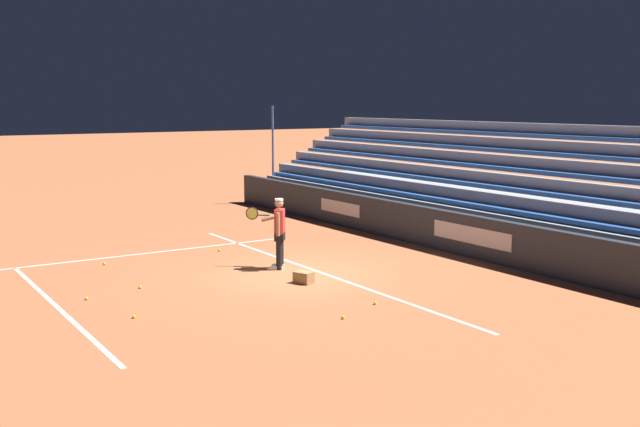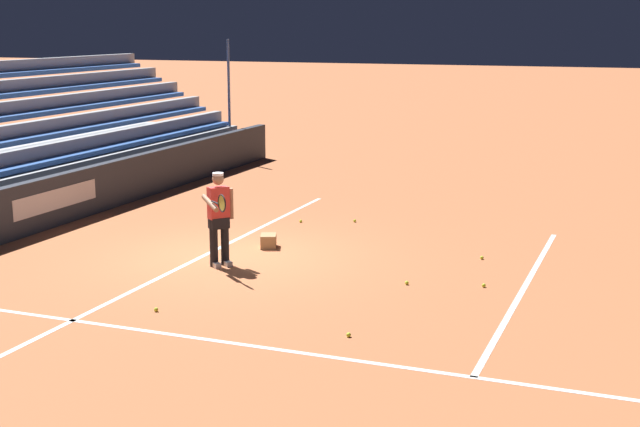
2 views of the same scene
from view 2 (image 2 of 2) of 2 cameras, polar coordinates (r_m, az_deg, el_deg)
name	(u,v)px [view 2 (image 2 of 2)]	position (r m, az deg, el deg)	size (l,w,h in m)	color
ground_plane	(229,257)	(16.90, -5.86, -2.82)	(160.00, 160.00, 0.00)	#B7663D
court_baseline_white	(205,255)	(17.12, -7.35, -2.64)	(12.00, 0.10, 0.01)	white
court_sideline_white	(360,361)	(11.79, 2.55, -9.42)	(0.10, 12.00, 0.01)	white
court_service_line_white	(524,288)	(15.27, 12.92, -4.67)	(8.22, 0.10, 0.01)	white
back_wall_sponsor_board	(21,210)	(19.38, -18.61, 0.20)	(23.63, 0.25, 1.10)	#2D333D
tennis_player	(219,218)	(16.12, -6.48, -0.28)	(0.99, 0.79, 1.71)	black
ball_box_cardboard	(268,241)	(17.55, -3.32, -1.77)	(0.40, 0.30, 0.26)	#A87F51
tennis_ball_toward_net	(484,285)	(15.18, 10.44, -4.55)	(0.07, 0.07, 0.07)	#CCE533
tennis_ball_far_right	(156,310)	(13.93, -10.45, -6.07)	(0.07, 0.07, 0.07)	#CCE533
tennis_ball_near_player	(407,283)	(15.15, 5.58, -4.44)	(0.07, 0.07, 0.07)	#CCE533
tennis_ball_far_left	(349,335)	(12.64, 1.84, -7.77)	(0.07, 0.07, 0.07)	#CCE533
tennis_ball_on_baseline	(301,221)	(19.73, -1.24, -0.49)	(0.07, 0.07, 0.07)	#CCE533
tennis_ball_midcourt	(482,258)	(16.94, 10.32, -2.80)	(0.07, 0.07, 0.07)	#CCE533
tennis_ball_stray_back	(355,221)	(19.78, 2.24, -0.46)	(0.07, 0.07, 0.07)	#CCE533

